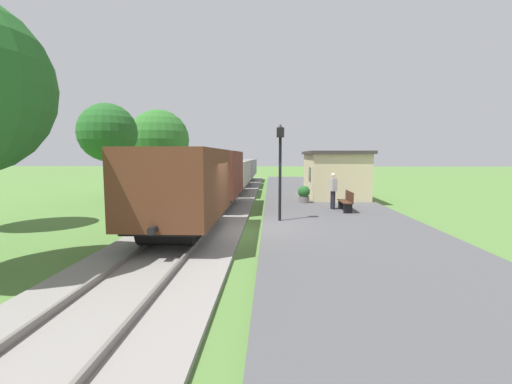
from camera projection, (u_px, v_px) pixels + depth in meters
The scene contains 13 objects.
ground_plane at pixel (256, 234), 12.31m from camera, with size 160.00×160.00×0.00m, color #517A38.
platform_slab at pixel (348, 231), 12.16m from camera, with size 6.00×60.00×0.25m, color #4C4C4F.
track_ballast at pixel (189, 232), 12.40m from camera, with size 3.80×60.00×0.12m, color gray.
rail_near at pixel (209, 228), 12.36m from camera, with size 0.07×60.00×0.14m, color slate.
rail_far at pixel (169, 228), 12.42m from camera, with size 0.07×60.00×0.14m, color slate.
freight_train at pixel (228, 174), 23.57m from camera, with size 2.50×32.60×2.72m.
station_hut at pixel (334, 174), 21.51m from camera, with size 3.50×5.80×2.78m.
bench_near_hut at pixel (347, 201), 15.79m from camera, with size 0.42×1.50×0.91m.
person_waiting at pixel (333, 189), 16.38m from camera, with size 0.34×0.43×1.71m.
potted_planter at pixel (304, 194), 18.66m from camera, with size 0.64×0.64×0.92m.
lamp_post_near at pixel (280, 155), 13.28m from camera, with size 0.28×0.28×3.70m.
tree_trackside_far at pixel (108, 133), 20.31m from camera, with size 3.38×3.38×5.79m.
tree_field_left at pixel (159, 140), 25.57m from camera, with size 4.37×4.37×6.11m.
Camera 1 is at (0.50, -12.08, 2.75)m, focal length 24.49 mm.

